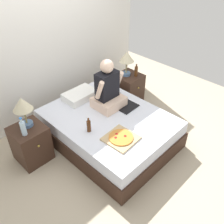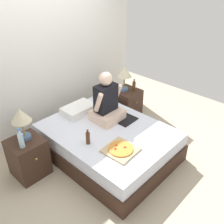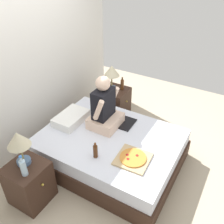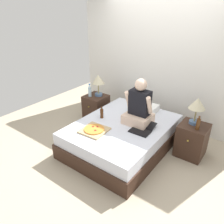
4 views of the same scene
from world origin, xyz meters
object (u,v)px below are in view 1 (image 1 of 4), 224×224
at_px(water_bottle, 23,128).
at_px(nightstand_right, 129,89).
at_px(lamp_on_right_nightstand, 127,58).
at_px(beer_bottle, 136,71).
at_px(lamp_on_left_nightstand, 22,106).
at_px(beer_bottle_on_bed, 89,126).
at_px(bed, 109,128).
at_px(person_seated, 108,90).
at_px(laptop, 124,105).
at_px(pizza_box, 121,138).
at_px(nightstand_left, 31,144).

bearing_deg(water_bottle, nightstand_right, 2.38).
distance_m(lamp_on_right_nightstand, beer_bottle, 0.29).
bearing_deg(nightstand_right, lamp_on_left_nightstand, 178.60).
bearing_deg(lamp_on_right_nightstand, beer_bottle_on_bed, -157.09).
xyz_separation_m(bed, lamp_on_left_nightstand, (-1.00, 0.56, 0.66)).
relative_size(water_bottle, nightstand_right, 0.49).
xyz_separation_m(nightstand_right, lamp_on_right_nightstand, (-0.03, 0.05, 0.61)).
height_order(water_bottle, person_seated, person_seated).
bearing_deg(lamp_on_right_nightstand, bed, -150.94).
bearing_deg(lamp_on_left_nightstand, bed, -29.30).
height_order(lamp_on_left_nightstand, laptop, lamp_on_left_nightstand).
bearing_deg(person_seated, nightstand_right, 20.09).
relative_size(lamp_on_left_nightstand, pizza_box, 1.06).
bearing_deg(laptop, pizza_box, -141.33).
bearing_deg(nightstand_left, laptop, -19.49).
bearing_deg(nightstand_left, bed, -26.18).
xyz_separation_m(nightstand_left, pizza_box, (0.81, -0.98, 0.21)).
xyz_separation_m(pizza_box, beer_bottle_on_bed, (-0.19, 0.42, 0.07)).
distance_m(water_bottle, lamp_on_right_nightstand, 2.15).
relative_size(water_bottle, lamp_on_right_nightstand, 0.61).
bearing_deg(bed, beer_bottle, 20.34).
bearing_deg(beer_bottle_on_bed, water_bottle, 146.31).
height_order(lamp_on_right_nightstand, person_seated, person_seated).
bearing_deg(laptop, nightstand_left, 160.51).
xyz_separation_m(water_bottle, lamp_on_right_nightstand, (2.13, 0.14, 0.22)).
height_order(bed, beer_bottle_on_bed, beer_bottle_on_bed).
xyz_separation_m(nightstand_left, beer_bottle, (2.15, -0.10, 0.38)).
height_order(water_bottle, pizza_box, water_bottle).
distance_m(lamp_on_right_nightstand, beer_bottle_on_bed, 1.59).
xyz_separation_m(nightstand_right, pizza_box, (-1.28, -0.98, 0.21)).
height_order(bed, lamp_on_right_nightstand, lamp_on_right_nightstand).
height_order(nightstand_left, lamp_on_right_nightstand, lamp_on_right_nightstand).
distance_m(nightstand_left, laptop, 1.51).
distance_m(bed, laptop, 0.45).
distance_m(nightstand_right, beer_bottle, 0.40).
bearing_deg(lamp_on_left_nightstand, nightstand_right, -1.40).
bearing_deg(bed, person_seated, 46.79).
bearing_deg(beer_bottle, lamp_on_right_nightstand, 123.69).
relative_size(beer_bottle, laptop, 0.54).
bearing_deg(nightstand_left, beer_bottle_on_bed, -41.93).
relative_size(beer_bottle, pizza_box, 0.54).
bearing_deg(lamp_on_left_nightstand, pizza_box, -53.37).
distance_m(pizza_box, beer_bottle_on_bed, 0.47).
height_order(nightstand_right, person_seated, person_seated).
bearing_deg(lamp_on_left_nightstand, lamp_on_right_nightstand, 0.00).
height_order(nightstand_right, beer_bottle, beer_bottle).
bearing_deg(nightstand_right, nightstand_left, 180.00).
relative_size(nightstand_left, lamp_on_right_nightstand, 1.25).
height_order(lamp_on_left_nightstand, pizza_box, lamp_on_left_nightstand).
relative_size(nightstand_right, lamp_on_right_nightstand, 1.25).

